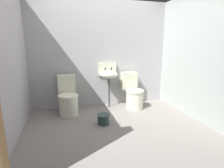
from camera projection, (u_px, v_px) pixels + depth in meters
The scene contains 8 objects.
ground_plane at pixel (117, 129), 3.02m from camera, with size 3.50×2.83×0.08m, color slate.
wall_back at pixel (101, 55), 3.94m from camera, with size 3.50×0.10×2.35m, color #A8A6A9.
wall_left at pixel (6, 61), 2.43m from camera, with size 0.10×2.63×2.35m, color #A69FA8.
wall_right at pixel (197, 57), 3.26m from camera, with size 0.10×2.63×2.35m, color #A4ACA7.
toilet_left at pixel (68, 98), 3.55m from camera, with size 0.42×0.61×0.78m.
toilet_right at pixel (133, 93), 3.92m from camera, with size 0.43×0.62×0.78m.
sink at pixel (109, 74), 3.87m from camera, with size 0.42×0.35×0.99m.
bucket at pixel (103, 119), 3.11m from camera, with size 0.23×0.23×0.18m.
Camera 1 is at (-0.81, -2.65, 1.39)m, focal length 27.88 mm.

